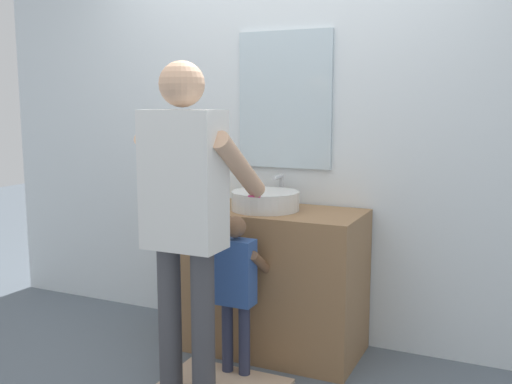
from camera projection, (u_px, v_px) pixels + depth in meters
The scene contains 8 objects.
ground_plane at pixel (245, 367), 3.28m from camera, with size 14.00×14.00×0.00m, color slate.
back_wall at pixel (288, 122), 3.63m from camera, with size 4.40×0.10×2.70m.
vanity_cabinet at pixel (266, 280), 3.49m from camera, with size 1.12×0.54×0.85m, color olive.
sink_basin at pixel (265, 200), 3.39m from camera, with size 0.40×0.40×0.11m.
faucet at pixel (281, 191), 3.60m from camera, with size 0.18×0.14×0.18m.
toothbrush_cup at pixel (223, 195), 3.61m from camera, with size 0.07×0.07×0.21m.
child_toddler at pixel (236, 281), 3.11m from camera, with size 0.27×0.27×0.89m.
adult_parent at pixel (186, 201), 2.83m from camera, with size 0.52×0.55×1.67m.
Camera 1 is at (1.35, -2.78, 1.47)m, focal length 41.01 mm.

